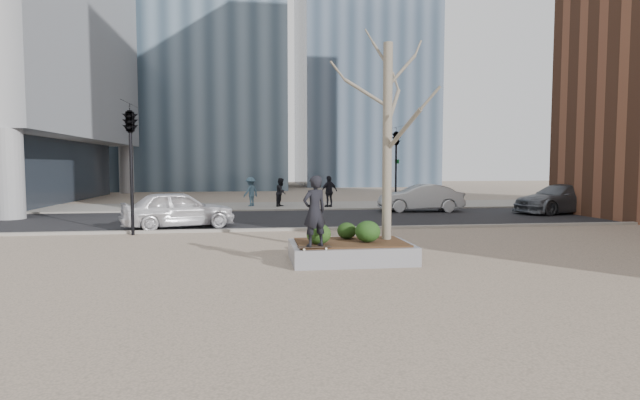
{
  "coord_description": "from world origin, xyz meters",
  "views": [
    {
      "loc": [
        -1.48,
        -12.15,
        2.4
      ],
      "look_at": [
        0.5,
        2.0,
        1.4
      ],
      "focal_mm": 28.0,
      "sensor_mm": 36.0,
      "label": 1
    }
  ],
  "objects": [
    {
      "name": "ground",
      "position": [
        0.0,
        0.0,
        0.0
      ],
      "size": [
        120.0,
        120.0,
        0.0
      ],
      "primitive_type": "plane",
      "color": "tan",
      "rests_on": "ground"
    },
    {
      "name": "car_silver",
      "position": [
        7.19,
        12.49,
        0.72
      ],
      "size": [
        4.38,
        1.88,
        1.4
      ],
      "primitive_type": "imported",
      "rotation": [
        0.0,
        0.0,
        4.62
      ],
      "color": "#A5A9AD",
      "rests_on": "street"
    },
    {
      "name": "skateboard",
      "position": [
        -0.02,
        -0.83,
        0.49
      ],
      "size": [
        0.79,
        0.26,
        0.08
      ],
      "primitive_type": null,
      "rotation": [
        0.0,
        0.0,
        0.08
      ],
      "color": "black",
      "rests_on": "planter"
    },
    {
      "name": "street",
      "position": [
        0.0,
        10.0,
        0.01
      ],
      "size": [
        60.0,
        8.0,
        0.02
      ],
      "primitive_type": "cube",
      "color": "black",
      "rests_on": "ground"
    },
    {
      "name": "shrub_left",
      "position": [
        0.14,
        -0.33,
        0.74
      ],
      "size": [
        0.6,
        0.6,
        0.51
      ],
      "primitive_type": "ellipsoid",
      "color": "#1B3811",
      "rests_on": "planter_mulch"
    },
    {
      "name": "police_car",
      "position": [
        -4.19,
        7.23,
        0.73
      ],
      "size": [
        4.49,
        2.86,
        1.42
      ],
      "primitive_type": "imported",
      "rotation": [
        0.0,
        0.0,
        1.88
      ],
      "color": "white",
      "rests_on": "street"
    },
    {
      "name": "planter_mulch",
      "position": [
        1.0,
        0.0,
        0.47
      ],
      "size": [
        2.7,
        1.7,
        0.04
      ],
      "primitive_type": "cube",
      "color": "#382314",
      "rests_on": "planter"
    },
    {
      "name": "pedestrian_b",
      "position": [
        -1.47,
        17.03,
        0.86
      ],
      "size": [
        1.19,
        1.22,
        1.68
      ],
      "primitive_type": "imported",
      "rotation": [
        0.0,
        0.0,
        3.96
      ],
      "color": "#3E5C70",
      "rests_on": "far_sidewalk"
    },
    {
      "name": "sycamore_tree",
      "position": [
        2.0,
        0.3,
        3.79
      ],
      "size": [
        2.8,
        2.8,
        6.6
      ],
      "primitive_type": null,
      "color": "gray",
      "rests_on": "planter_mulch"
    },
    {
      "name": "far_sidewalk",
      "position": [
        0.0,
        17.0,
        0.01
      ],
      "size": [
        60.0,
        6.0,
        0.02
      ],
      "primitive_type": "cube",
      "color": "gray",
      "rests_on": "ground"
    },
    {
      "name": "pedestrian_a",
      "position": [
        0.28,
        16.61,
        0.84
      ],
      "size": [
        0.89,
        0.98,
        1.64
      ],
      "primitive_type": "imported",
      "rotation": [
        0.0,
        0.0,
        1.15
      ],
      "color": "black",
      "rests_on": "far_sidewalk"
    },
    {
      "name": "traffic_light_near",
      "position": [
        -5.5,
        5.6,
        2.25
      ],
      "size": [
        0.6,
        2.48,
        4.5
      ],
      "primitive_type": null,
      "color": "black",
      "rests_on": "ground"
    },
    {
      "name": "pedestrian_c",
      "position": [
        2.95,
        15.79,
        0.91
      ],
      "size": [
        1.13,
        0.81,
        1.77
      ],
      "primitive_type": "imported",
      "rotation": [
        0.0,
        0.0,
        3.55
      ],
      "color": "black",
      "rests_on": "far_sidewalk"
    },
    {
      "name": "car_third",
      "position": [
        13.76,
        10.61,
        0.74
      ],
      "size": [
        5.29,
        3.08,
        1.44
      ],
      "primitive_type": "imported",
      "rotation": [
        0.0,
        0.0,
        4.94
      ],
      "color": "#4F545B",
      "rests_on": "street"
    },
    {
      "name": "skateboarder",
      "position": [
        -0.02,
        -0.83,
        1.35
      ],
      "size": [
        0.71,
        0.6,
        1.64
      ],
      "primitive_type": "imported",
      "rotation": [
        0.0,
        0.0,
        3.56
      ],
      "color": "black",
      "rests_on": "skateboard"
    },
    {
      "name": "planter",
      "position": [
        1.0,
        0.0,
        0.23
      ],
      "size": [
        3.0,
        2.0,
        0.45
      ],
      "primitive_type": "cube",
      "color": "gray",
      "rests_on": "ground"
    },
    {
      "name": "traffic_light_far",
      "position": [
        6.5,
        14.6,
        2.25
      ],
      "size": [
        0.6,
        2.48,
        4.5
      ],
      "primitive_type": null,
      "color": "black",
      "rests_on": "ground"
    },
    {
      "name": "shrub_right",
      "position": [
        1.39,
        -0.16,
        0.76
      ],
      "size": [
        0.63,
        0.63,
        0.53
      ],
      "primitive_type": "ellipsoid",
      "color": "#1A3812",
      "rests_on": "planter_mulch"
    },
    {
      "name": "shrub_middle",
      "position": [
        0.99,
        0.48,
        0.7
      ],
      "size": [
        0.5,
        0.5,
        0.43
      ],
      "primitive_type": "ellipsoid",
      "color": "black",
      "rests_on": "planter_mulch"
    }
  ]
}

